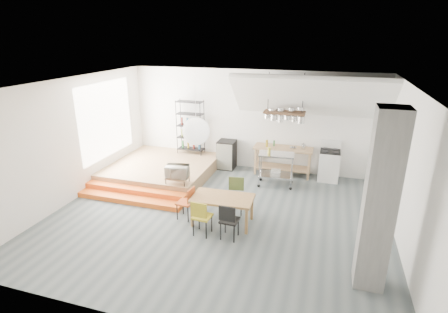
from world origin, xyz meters
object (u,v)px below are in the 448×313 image
(rolling_cart, at_px, (276,165))
(mini_fridge, at_px, (227,154))
(dining_table, at_px, (223,200))
(stove, at_px, (329,165))

(rolling_cart, height_order, mini_fridge, rolling_cart)
(dining_table, height_order, rolling_cart, rolling_cart)
(mini_fridge, bearing_deg, rolling_cart, -27.67)
(stove, bearing_deg, mini_fridge, 179.22)
(rolling_cart, relative_size, mini_fridge, 1.11)
(stove, distance_m, rolling_cart, 1.72)
(mini_fridge, bearing_deg, dining_table, -74.84)
(stove, height_order, rolling_cart, stove)
(rolling_cart, bearing_deg, stove, 26.51)
(dining_table, relative_size, rolling_cart, 1.39)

